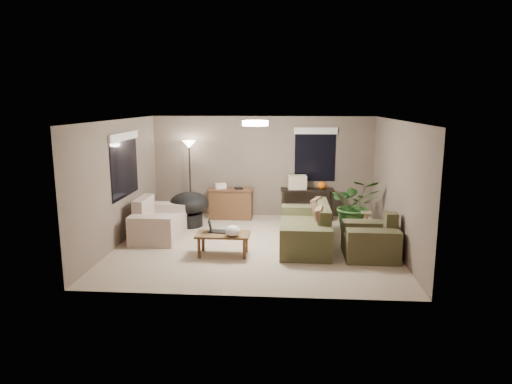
# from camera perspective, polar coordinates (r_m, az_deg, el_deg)

# --- Properties ---
(room_shell) EXTENTS (5.50, 5.50, 5.50)m
(room_shell) POSITION_cam_1_polar(r_m,az_deg,el_deg) (9.00, -0.09, 1.00)
(room_shell) COLOR tan
(room_shell) RESTS_ON ground
(main_sofa) EXTENTS (0.95, 2.20, 0.85)m
(main_sofa) POSITION_cam_1_polar(r_m,az_deg,el_deg) (9.26, 6.32, -4.85)
(main_sofa) COLOR #4B4A2D
(main_sofa) RESTS_ON ground
(throw_pillows) EXTENTS (0.37, 1.39, 0.47)m
(throw_pillows) POSITION_cam_1_polar(r_m,az_deg,el_deg) (9.18, 7.96, -2.73)
(throw_pillows) COLOR #8C7251
(throw_pillows) RESTS_ON main_sofa
(loveseat) EXTENTS (0.90, 1.60, 0.85)m
(loveseat) POSITION_cam_1_polar(r_m,az_deg,el_deg) (9.99, -12.12, -3.83)
(loveseat) COLOR beige
(loveseat) RESTS_ON ground
(armchair) EXTENTS (0.95, 1.00, 0.85)m
(armchair) POSITION_cam_1_polar(r_m,az_deg,el_deg) (8.78, 14.16, -6.01)
(armchair) COLOR #4C482E
(armchair) RESTS_ON ground
(coffee_table) EXTENTS (1.00, 0.55, 0.42)m
(coffee_table) POSITION_cam_1_polar(r_m,az_deg,el_deg) (8.62, -4.14, -5.59)
(coffee_table) COLOR brown
(coffee_table) RESTS_ON ground
(laptop) EXTENTS (0.38, 0.26, 0.24)m
(laptop) POSITION_cam_1_polar(r_m,az_deg,el_deg) (8.70, -5.16, -4.60)
(laptop) COLOR black
(laptop) RESTS_ON coffee_table
(plastic_bag) EXTENTS (0.36, 0.34, 0.20)m
(plastic_bag) POSITION_cam_1_polar(r_m,az_deg,el_deg) (8.40, -2.95, -4.87)
(plastic_bag) COLOR white
(plastic_bag) RESTS_ON coffee_table
(desk) EXTENTS (1.10, 0.50, 0.75)m
(desk) POSITION_cam_1_polar(r_m,az_deg,el_deg) (11.30, -3.15, -1.41)
(desk) COLOR brown
(desk) RESTS_ON ground
(desk_papers) EXTENTS (0.72, 0.32, 0.12)m
(desk_papers) POSITION_cam_1_polar(r_m,az_deg,el_deg) (11.23, -3.97, 0.70)
(desk_papers) COLOR silver
(desk_papers) RESTS_ON desk
(console_table) EXTENTS (1.30, 0.40, 0.75)m
(console_table) POSITION_cam_1_polar(r_m,az_deg,el_deg) (11.29, 6.40, -1.18)
(console_table) COLOR black
(console_table) RESTS_ON ground
(pumpkin) EXTENTS (0.26, 0.26, 0.19)m
(pumpkin) POSITION_cam_1_polar(r_m,az_deg,el_deg) (11.23, 8.23, 0.84)
(pumpkin) COLOR orange
(pumpkin) RESTS_ON console_table
(cardboard_box) EXTENTS (0.47, 0.36, 0.33)m
(cardboard_box) POSITION_cam_1_polar(r_m,az_deg,el_deg) (11.19, 5.17, 1.23)
(cardboard_box) COLOR beige
(cardboard_box) RESTS_ON console_table
(papasan_chair) EXTENTS (0.97, 0.97, 0.80)m
(papasan_chair) POSITION_cam_1_polar(r_m,az_deg,el_deg) (10.67, -8.33, -1.80)
(papasan_chair) COLOR black
(papasan_chair) RESTS_ON ground
(floor_lamp) EXTENTS (0.32, 0.32, 1.91)m
(floor_lamp) POSITION_cam_1_polar(r_m,az_deg,el_deg) (11.37, -8.34, 4.79)
(floor_lamp) COLOR black
(floor_lamp) RESTS_ON ground
(ceiling_fixture) EXTENTS (0.50, 0.50, 0.10)m
(ceiling_fixture) POSITION_cam_1_polar(r_m,az_deg,el_deg) (8.86, -0.10, 8.60)
(ceiling_fixture) COLOR white
(ceiling_fixture) RESTS_ON room_shell
(houseplant) EXTENTS (1.07, 1.19, 0.93)m
(houseplant) POSITION_cam_1_polar(r_m,az_deg,el_deg) (10.43, 12.23, -2.25)
(houseplant) COLOR #2D5923
(houseplant) RESTS_ON ground
(cat_scratching_post) EXTENTS (0.32, 0.32, 0.50)m
(cat_scratching_post) POSITION_cam_1_polar(r_m,az_deg,el_deg) (10.26, 13.52, -3.96)
(cat_scratching_post) COLOR tan
(cat_scratching_post) RESTS_ON ground
(window_left) EXTENTS (0.05, 1.56, 1.33)m
(window_left) POSITION_cam_1_polar(r_m,az_deg,el_deg) (9.80, -16.13, 4.56)
(window_left) COLOR black
(window_left) RESTS_ON room_shell
(window_back) EXTENTS (1.06, 0.05, 1.33)m
(window_back) POSITION_cam_1_polar(r_m,az_deg,el_deg) (11.37, 7.42, 5.78)
(window_back) COLOR black
(window_back) RESTS_ON room_shell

